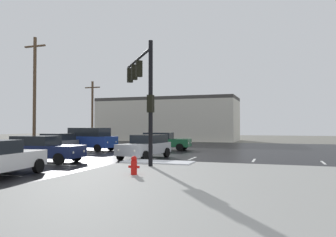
# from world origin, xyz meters

# --- Properties ---
(ground_plane) EXTENTS (120.00, 120.00, 0.00)m
(ground_plane) POSITION_xyz_m (0.00, 0.00, 0.00)
(ground_plane) COLOR slate
(road_asphalt) EXTENTS (44.00, 44.00, 0.02)m
(road_asphalt) POSITION_xyz_m (0.00, 0.00, 0.01)
(road_asphalt) COLOR black
(road_asphalt) RESTS_ON ground_plane
(sidewalk_corner) EXTENTS (18.00, 18.00, 0.14)m
(sidewalk_corner) POSITION_xyz_m (12.00, -12.00, 0.07)
(sidewalk_corner) COLOR #9E9E99
(sidewalk_corner) RESTS_ON ground_plane
(snow_strip_curbside) EXTENTS (4.00, 1.60, 0.06)m
(snow_strip_curbside) POSITION_xyz_m (5.00, -4.00, 0.17)
(snow_strip_curbside) COLOR white
(snow_strip_curbside) RESTS_ON sidewalk_corner
(lane_markings) EXTENTS (36.15, 36.15, 0.01)m
(lane_markings) POSITION_xyz_m (1.20, -1.38, 0.02)
(lane_markings) COLOR silver
(lane_markings) RESTS_ON road_asphalt
(traffic_signal_mast) EXTENTS (3.68, 4.81, 6.46)m
(traffic_signal_mast) POSITION_xyz_m (4.16, -4.31, 4.59)
(traffic_signal_mast) COLOR black
(traffic_signal_mast) RESTS_ON sidewalk_corner
(fire_hydrant) EXTENTS (0.48, 0.26, 0.79)m
(fire_hydrant) POSITION_xyz_m (5.70, -8.72, 0.54)
(fire_hydrant) COLOR red
(fire_hydrant) RESTS_ON sidewalk_corner
(strip_building_background) EXTENTS (21.36, 8.00, 6.55)m
(strip_building_background) POSITION_xyz_m (-4.92, 26.87, 3.28)
(strip_building_background) COLOR beige
(strip_building_background) RESTS_ON ground_plane
(sedan_green) EXTENTS (4.62, 2.24, 1.58)m
(sedan_green) POSITION_xyz_m (1.55, 6.78, 0.85)
(sedan_green) COLOR #195933
(sedan_green) RESTS_ON road_asphalt
(suv_blue) EXTENTS (4.98, 2.56, 2.03)m
(suv_blue) POSITION_xyz_m (-4.40, 3.79, 1.09)
(suv_blue) COLOR navy
(suv_blue) RESTS_ON road_asphalt
(sedan_navy) EXTENTS (4.61, 2.21, 1.58)m
(sedan_navy) POSITION_xyz_m (-1.90, -5.20, 0.85)
(sedan_navy) COLOR #141E47
(sedan_navy) RESTS_ON road_asphalt
(sedan_silver) EXTENTS (2.43, 4.68, 1.58)m
(sedan_silver) POSITION_xyz_m (3.03, -1.01, 0.85)
(sedan_silver) COLOR #B7BABF
(sedan_silver) RESTS_ON road_asphalt
(sedan_grey) EXTENTS (2.04, 4.55, 1.58)m
(sedan_grey) POSITION_xyz_m (-5.47, 0.41, 0.85)
(sedan_grey) COLOR slate
(sedan_grey) RESTS_ON road_asphalt
(utility_pole_far) EXTENTS (2.20, 0.28, 10.11)m
(utility_pole_far) POSITION_xyz_m (-8.98, 2.15, 5.27)
(utility_pole_far) COLOR brown
(utility_pole_far) RESTS_ON ground_plane
(utility_pole_distant) EXTENTS (2.20, 0.28, 8.09)m
(utility_pole_distant) POSITION_xyz_m (-11.64, 15.90, 4.25)
(utility_pole_distant) COLOR brown
(utility_pole_distant) RESTS_ON ground_plane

